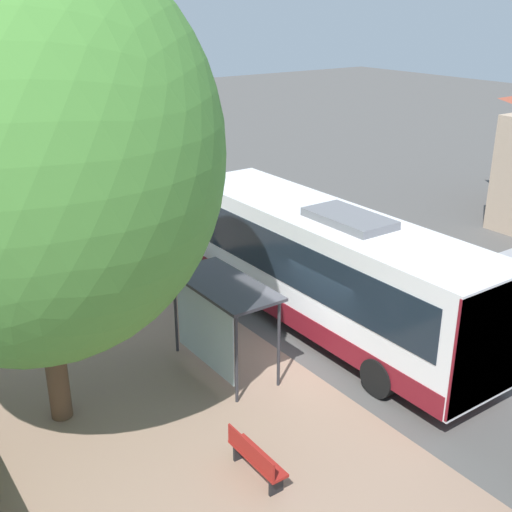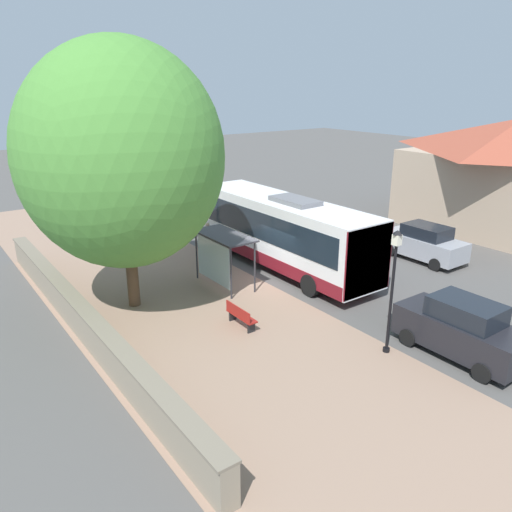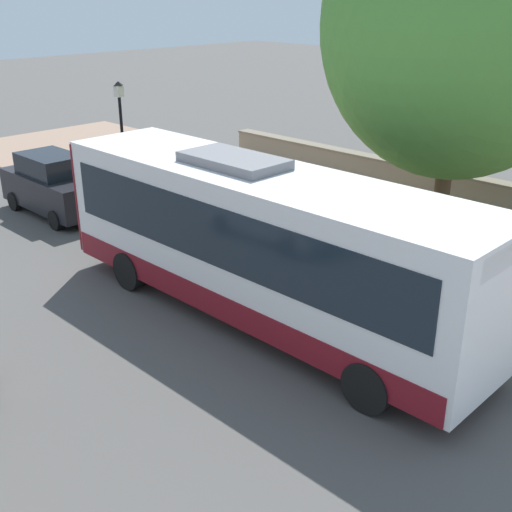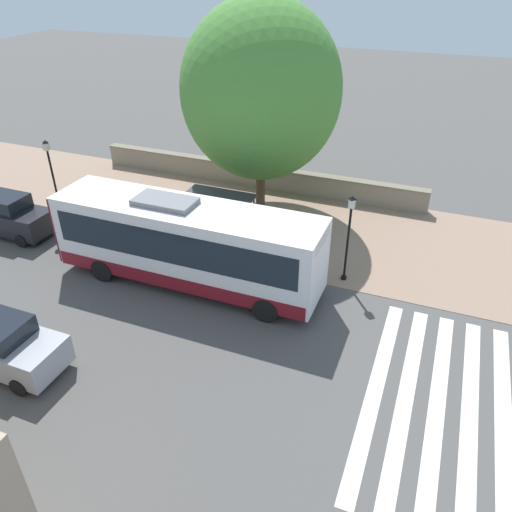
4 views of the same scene
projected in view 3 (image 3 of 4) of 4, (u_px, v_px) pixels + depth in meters
The scene contains 10 objects.
ground_plane at pixel (276, 277), 17.19m from camera, with size 120.00×120.00×0.00m, color #514F4C.
sidewalk_plaza at pixel (373, 234), 20.14m from camera, with size 9.00×44.00×0.02m.
stone_wall at pixel (442, 188), 22.56m from camera, with size 0.60×20.00×1.30m.
bus at pixel (260, 240), 14.38m from camera, with size 2.79×11.18×3.72m.
bus_shelter at pixel (352, 198), 16.97m from camera, with size 1.54×3.26×2.45m.
pedestrian at pixel (476, 319), 13.00m from camera, with size 0.34×0.22×1.62m.
bench at pixel (284, 208), 21.13m from camera, with size 0.40×1.57×0.88m.
street_lamp_near at pixel (122, 137), 21.22m from camera, with size 0.28×0.28×4.41m.
shade_tree at pixel (461, 25), 17.80m from camera, with size 7.86×7.86×10.54m.
parked_car_behind_bus at pixel (54, 186), 21.67m from camera, with size 1.89×4.33×2.06m.
Camera 3 is at (11.53, 10.59, 7.14)m, focal length 45.00 mm.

